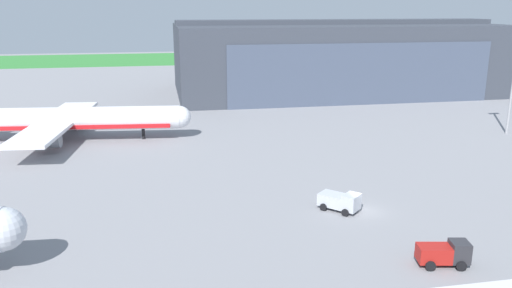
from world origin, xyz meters
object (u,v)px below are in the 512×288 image
at_px(maintenance_hangar, 335,58).
at_px(airliner_far_left, 62,120).
at_px(ops_van, 444,253).
at_px(stair_truck, 340,201).

relative_size(maintenance_hangar, airliner_far_left, 1.93).
bearing_deg(airliner_far_left, maintenance_hangar, 33.14).
xyz_separation_m(maintenance_hangar, airliner_far_left, (-64.32, -41.99, -5.50)).
relative_size(ops_van, stair_truck, 0.99).
bearing_deg(maintenance_hangar, stair_truck, -108.74).
xyz_separation_m(maintenance_hangar, ops_van, (-22.78, -95.34, -7.98)).
bearing_deg(stair_truck, airliner_far_left, 133.08).
xyz_separation_m(maintenance_hangar, stair_truck, (-27.58, -81.27, -8.04)).
distance_m(airliner_far_left, stair_truck, 53.85).
bearing_deg(stair_truck, ops_van, -71.16).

